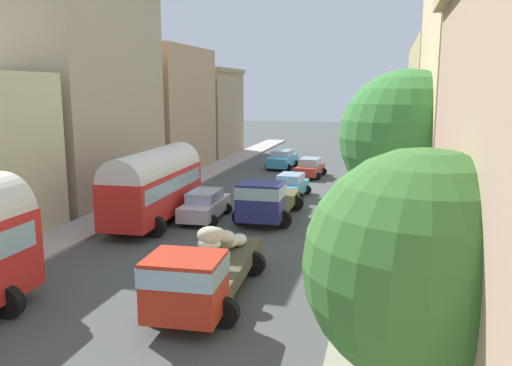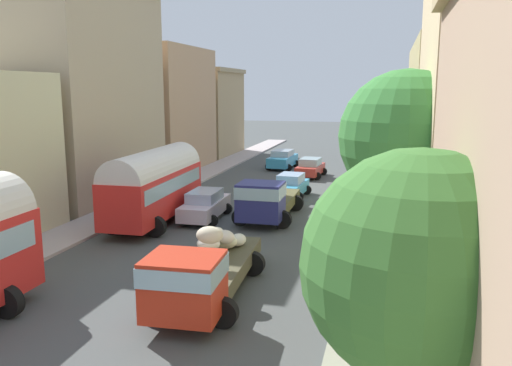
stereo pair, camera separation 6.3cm
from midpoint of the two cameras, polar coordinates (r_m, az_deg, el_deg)
ground_plane at (r=34.03m, az=1.72°, el=-1.30°), size 154.00×154.00×0.00m
sidewalk_left at (r=36.28m, az=-9.51°, el=-0.59°), size 2.50×70.00×0.14m
sidewalk_right at (r=33.21m, az=14.02°, el=-1.78°), size 2.50×70.00×0.14m
building_left_2 at (r=34.47m, az=-18.78°, el=9.92°), size 6.43×11.21×13.81m
building_left_3 at (r=44.62m, az=-9.63°, el=8.07°), size 4.63×10.52×10.36m
building_left_4 at (r=54.27m, az=-5.09°, el=7.85°), size 5.04×9.01×8.96m
building_right_1 at (r=19.30m, az=24.43°, el=9.65°), size 4.52×9.11×13.89m
building_right_2 at (r=32.02m, az=20.98°, el=5.86°), size 4.83×14.90×9.49m
parked_bus_1 at (r=27.11m, az=-11.32°, el=0.04°), size 3.41×8.30×3.85m
cargo_truck_0 at (r=16.81m, az=-6.03°, el=-9.65°), size 3.30×7.41×2.40m
cargo_truck_1 at (r=26.94m, az=1.11°, el=-1.81°), size 3.14×6.55×2.32m
car_0 at (r=33.14m, az=3.82°, el=-0.29°), size 2.37×3.86×1.53m
car_1 at (r=40.90m, az=5.98°, el=1.72°), size 2.42×3.96×1.51m
car_2 at (r=27.63m, az=-5.77°, el=-2.45°), size 2.35×4.44×1.57m
car_3 at (r=45.10m, az=2.90°, el=2.66°), size 2.53×4.36×1.63m
pedestrian_0 at (r=34.86m, az=12.89°, el=0.42°), size 0.41×0.41×1.77m
pedestrian_1 at (r=17.92m, az=14.19°, el=-9.05°), size 0.46×0.46×1.82m
pedestrian_2 at (r=21.55m, az=13.83°, el=-5.65°), size 0.39×0.39×1.84m
roadside_tree_0 at (r=8.49m, az=17.63°, el=-8.82°), size 3.71×3.71×6.07m
roadside_tree_1 at (r=17.08m, az=16.35°, el=4.85°), size 4.32×4.32×7.56m
roadside_tree_2 at (r=26.13m, az=15.67°, el=3.99°), size 3.79×3.79×6.07m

